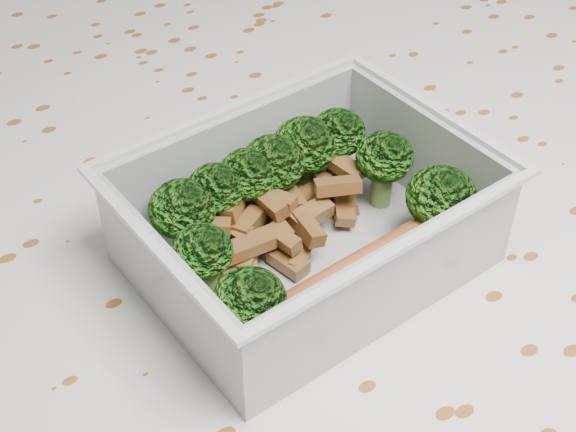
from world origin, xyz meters
TOP-DOWN VIEW (x-y plane):
  - dining_table at (0.00, 0.00)m, footprint 1.40×0.90m
  - tablecloth at (0.00, 0.00)m, footprint 1.46×0.96m
  - lunch_container at (0.01, -0.01)m, footprint 0.19×0.15m
  - broccoli_florets at (0.02, 0.01)m, footprint 0.16×0.12m
  - meat_pile at (0.01, 0.01)m, footprint 0.11×0.06m
  - sausage at (0.02, -0.05)m, footprint 0.15×0.04m

SIDE VIEW (x-z plane):
  - dining_table at x=0.00m, z-range 0.29..1.04m
  - tablecloth at x=0.00m, z-range 0.62..0.81m
  - sausage at x=0.02m, z-range 0.76..0.78m
  - meat_pile at x=0.01m, z-range 0.76..0.79m
  - lunch_container at x=0.01m, z-range 0.75..0.81m
  - broccoli_florets at x=0.02m, z-range 0.77..0.81m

